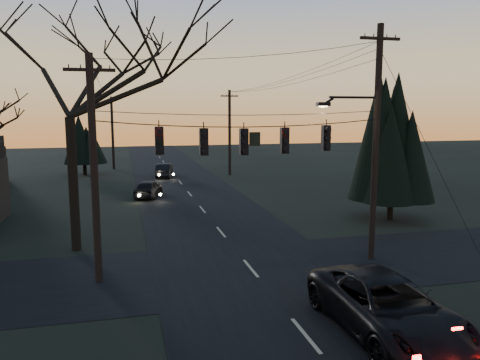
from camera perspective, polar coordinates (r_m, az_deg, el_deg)
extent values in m
cube|color=black|center=(29.03, -3.95, -4.40)|extent=(8.00, 120.00, 0.02)
cube|color=black|center=(19.63, 1.31, -10.73)|extent=(60.00, 7.00, 0.02)
cylinder|color=black|center=(18.48, 0.62, 7.35)|extent=(11.50, 0.04, 0.04)
cylinder|color=black|center=(22.78, -19.65, -0.55)|extent=(0.44, 0.44, 6.18)
cylinder|color=black|center=(29.28, 17.84, -3.10)|extent=(0.36, 0.36, 1.60)
cone|color=black|center=(28.80, 18.17, 4.08)|extent=(4.07, 4.07, 6.55)
cylinder|color=black|center=(50.11, -18.39, 1.53)|extent=(0.36, 0.36, 1.60)
cone|color=black|center=(49.87, -18.54, 4.68)|extent=(3.65, 3.65, 4.73)
imported|color=black|center=(14.66, 17.43, -14.54)|extent=(2.85, 5.99, 1.65)
imported|color=black|center=(35.75, -11.12, -1.04)|extent=(2.58, 4.16, 1.32)
imported|color=black|center=(46.42, -9.21, 1.16)|extent=(2.08, 4.18, 1.32)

